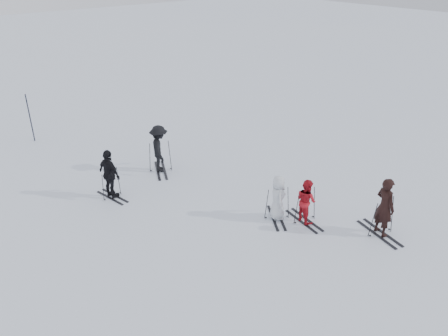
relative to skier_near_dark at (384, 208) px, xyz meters
name	(u,v)px	position (x,y,z in m)	size (l,w,h in m)	color
ground	(242,202)	(-2.08, 4.28, -0.98)	(120.00, 120.00, 0.00)	silver
skier_near_dark	(384,208)	(0.00, 0.00, 0.00)	(0.71, 0.47, 1.96)	black
skier_red	(306,201)	(-1.28, 2.05, -0.22)	(0.74, 0.58, 1.52)	#AC131D
skier_grey	(278,198)	(-1.87, 2.76, -0.20)	(0.76, 0.49, 1.56)	silver
skier_uphill_left	(110,175)	(-5.48, 7.61, -0.06)	(1.08, 0.45, 1.85)	black
skier_uphill_far	(159,149)	(-2.95, 8.30, -0.01)	(1.25, 0.72, 1.94)	black
skis_near_dark	(383,216)	(0.00, 0.00, -0.33)	(0.95, 1.79, 1.31)	black
skis_red	(306,205)	(-1.28, 2.05, -0.37)	(0.88, 1.67, 1.22)	black
skis_grey	(277,203)	(-1.87, 2.76, -0.38)	(0.86, 1.63, 1.19)	black
skis_uphill_left	(111,184)	(-5.48, 7.61, -0.42)	(0.82, 1.55, 1.13)	black
skis_uphill_far	(160,156)	(-2.95, 8.30, -0.32)	(0.96, 1.82, 1.33)	black
piste_marker	(30,118)	(-5.85, 14.89, 0.16)	(0.05, 0.05, 2.29)	black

